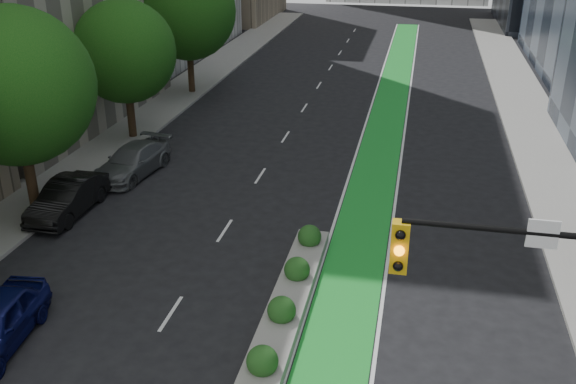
% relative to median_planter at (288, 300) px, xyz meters
% --- Properties ---
extents(sidewalk_left, '(3.60, 90.00, 0.15)m').
position_rel_median_planter_xyz_m(sidewalk_left, '(-13.00, 17.96, -0.30)').
color(sidewalk_left, gray).
rests_on(sidewalk_left, ground).
extents(sidewalk_right, '(3.60, 90.00, 0.15)m').
position_rel_median_planter_xyz_m(sidewalk_right, '(10.60, 17.96, -0.30)').
color(sidewalk_right, gray).
rests_on(sidewalk_right, ground).
extents(bike_lane_paint, '(2.20, 70.00, 0.01)m').
position_rel_median_planter_xyz_m(bike_lane_paint, '(1.80, 22.96, -0.37)').
color(bike_lane_paint, green).
rests_on(bike_lane_paint, ground).
extents(tree_mid, '(6.40, 6.40, 8.78)m').
position_rel_median_planter_xyz_m(tree_mid, '(-12.20, 4.96, 5.20)').
color(tree_mid, black).
rests_on(tree_mid, ground).
extents(tree_midfar, '(5.60, 5.60, 7.76)m').
position_rel_median_planter_xyz_m(tree_midfar, '(-12.20, 14.96, 4.57)').
color(tree_midfar, black).
rests_on(tree_midfar, ground).
extents(tree_far, '(6.60, 6.60, 9.00)m').
position_rel_median_planter_xyz_m(tree_far, '(-12.20, 24.96, 5.32)').
color(tree_far, black).
rests_on(tree_far, ground).
extents(median_planter, '(1.20, 10.26, 1.10)m').
position_rel_median_planter_xyz_m(median_planter, '(0.00, 0.00, 0.00)').
color(median_planter, gray).
rests_on(median_planter, ground).
extents(parked_car_left_mid, '(1.66, 4.65, 1.53)m').
position_rel_median_planter_xyz_m(parked_car_left_mid, '(-10.70, 5.11, 0.39)').
color(parked_car_left_mid, black).
rests_on(parked_car_left_mid, ground).
extents(parked_car_left_far, '(2.69, 5.22, 1.45)m').
position_rel_median_planter_xyz_m(parked_car_left_far, '(-9.87, 9.85, 0.35)').
color(parked_car_left_far, '#595C5E').
rests_on(parked_car_left_far, ground).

